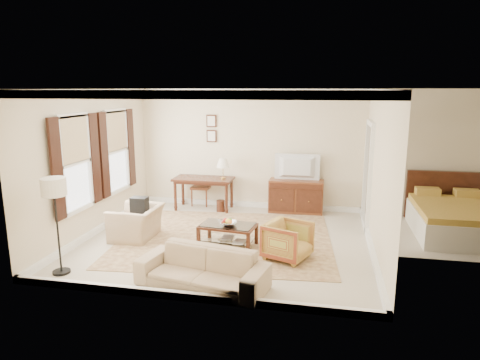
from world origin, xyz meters
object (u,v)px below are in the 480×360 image
(striped_armchair, at_px, (288,239))
(coffee_table, at_px, (228,229))
(sideboard, at_px, (296,196))
(club_armchair, at_px, (136,217))
(sofa, at_px, (202,263))
(writing_desk, at_px, (204,182))
(tv, at_px, (297,159))

(striped_armchair, bearing_deg, coffee_table, 93.69)
(sideboard, xyz_separation_m, coffee_table, (-1.08, -2.53, -0.06))
(sideboard, distance_m, club_armchair, 3.83)
(sideboard, xyz_separation_m, sofa, (-1.07, -4.24, -0.01))
(writing_desk, height_order, club_armchair, club_armchair)
(sideboard, height_order, sofa, sideboard)
(tv, height_order, sofa, tv)
(sofa, bearing_deg, club_armchair, 147.55)
(coffee_table, bearing_deg, writing_desk, 116.07)
(club_armchair, bearing_deg, striped_armchair, 81.53)
(tv, relative_size, striped_armchair, 1.39)
(writing_desk, height_order, sofa, writing_desk)
(sideboard, xyz_separation_m, tv, (0.00, -0.02, 0.90))
(tv, relative_size, club_armchair, 1.03)
(coffee_table, bearing_deg, striped_armchair, -18.20)
(writing_desk, xyz_separation_m, tv, (2.23, 0.16, 0.62))
(striped_armchair, height_order, sofa, sofa)
(writing_desk, xyz_separation_m, striped_armchair, (2.30, -2.73, -0.31))
(striped_armchair, bearing_deg, tv, 23.38)
(sideboard, relative_size, sofa, 0.65)
(sideboard, distance_m, tv, 0.90)
(coffee_table, xyz_separation_m, club_armchair, (-1.87, 0.09, 0.10))
(sofa, bearing_deg, striped_armchair, 60.52)
(writing_desk, height_order, coffee_table, writing_desk)
(writing_desk, relative_size, sofa, 0.73)
(writing_desk, distance_m, club_armchair, 2.39)
(sideboard, relative_size, striped_armchair, 1.76)
(writing_desk, relative_size, striped_armchair, 1.97)
(writing_desk, bearing_deg, sideboard, 4.66)
(writing_desk, xyz_separation_m, sofa, (1.16, -4.06, -0.29))
(coffee_table, distance_m, club_armchair, 1.87)
(sideboard, bearing_deg, club_armchair, -140.33)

